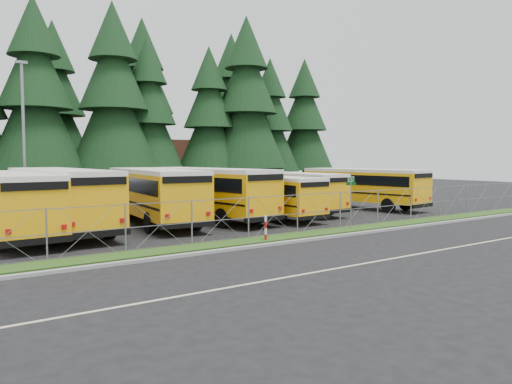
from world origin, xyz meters
TOP-DOWN VIEW (x-y plane):
  - ground at (0.00, 0.00)m, footprint 120.00×120.00m
  - curb at (0.00, -3.10)m, footprint 50.00×0.25m
  - grass_verge at (0.00, -1.70)m, footprint 50.00×1.40m
  - road_lane_line at (0.00, -8.00)m, footprint 50.00×0.12m
  - chainlink_fence at (0.00, -1.00)m, footprint 44.00×0.10m
  - brick_building at (6.00, 40.00)m, footprint 22.00×10.00m
  - bus_0 at (-13.44, 5.67)m, footprint 3.56×12.06m
  - bus_1 at (-10.84, 6.22)m, footprint 3.38×12.50m
  - bus_3 at (-5.55, 6.53)m, footprint 4.14×12.36m
  - bus_4 at (-2.32, 6.36)m, footprint 4.30×12.39m
  - bus_5 at (1.30, 5.05)m, footprint 2.61×10.24m
  - bus_6 at (4.32, 6.67)m, footprint 2.86×10.76m
  - bus_east at (10.84, 5.92)m, footprint 4.19×11.60m
  - street_sign at (2.32, -1.47)m, footprint 0.79×0.52m
  - striped_bollard at (-3.71, -1.97)m, footprint 0.11×0.11m
  - light_standard at (-10.67, 15.62)m, footprint 0.70×0.35m
  - conifer_3 at (-7.82, 25.85)m, footprint 8.00×8.00m
  - conifer_4 at (-1.14, 25.36)m, footprint 8.22×8.22m
  - conifer_5 at (2.43, 25.87)m, footprint 7.05×7.05m
  - conifer_6 at (8.73, 24.89)m, footprint 6.89×6.89m
  - conifer_7 at (12.60, 23.76)m, footprint 8.44×8.44m
  - conifer_8 at (17.26, 25.84)m, footprint 6.85×6.85m
  - conifer_9 at (22.68, 26.14)m, footprint 7.11×7.11m
  - conifer_11 at (-4.00, 35.63)m, footprint 8.27×8.27m
  - conifer_12 at (5.07, 33.48)m, footprint 8.80×8.80m
  - conifer_13 at (16.04, 32.16)m, footprint 8.59×8.59m

SIDE VIEW (x-z plane):
  - ground at x=0.00m, z-range 0.00..0.00m
  - road_lane_line at x=0.00m, z-range 0.00..0.01m
  - grass_verge at x=0.00m, z-range 0.00..0.06m
  - curb at x=0.00m, z-range 0.00..0.12m
  - striped_bollard at x=-3.71m, z-range 0.00..1.20m
  - chainlink_fence at x=0.00m, z-range 0.00..2.00m
  - bus_5 at x=1.30m, z-range 0.00..2.67m
  - bus_6 at x=4.32m, z-range 0.00..2.80m
  - bus_east at x=10.84m, z-range 0.00..2.97m
  - bus_0 at x=-13.44m, z-range 0.00..3.12m
  - bus_3 at x=-5.55m, z-range 0.00..3.18m
  - bus_4 at x=-2.32m, z-range 0.00..3.18m
  - bus_1 at x=-10.84m, z-range 0.00..3.25m
  - street_sign at x=2.32m, z-range 0.63..3.44m
  - brick_building at x=6.00m, z-range 0.00..6.00m
  - light_standard at x=-10.67m, z-range 0.43..10.57m
  - conifer_8 at x=17.26m, z-range 0.00..15.15m
  - conifer_6 at x=8.73m, z-range 0.00..15.23m
  - conifer_5 at x=2.43m, z-range 0.00..15.60m
  - conifer_9 at x=22.68m, z-range 0.00..15.72m
  - conifer_3 at x=-7.82m, z-range 0.00..17.68m
  - conifer_4 at x=-1.14m, z-range 0.00..18.18m
  - conifer_11 at x=-4.00m, z-range 0.00..18.28m
  - conifer_7 at x=12.60m, z-range 0.00..18.66m
  - conifer_13 at x=16.04m, z-range 0.00..18.99m
  - conifer_12 at x=5.07m, z-range 0.00..19.46m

